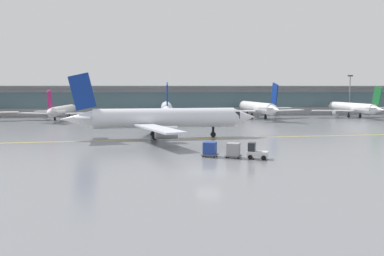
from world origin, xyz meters
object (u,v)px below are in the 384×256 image
Objects in this scene: gate_airplane_4 at (352,108)px; cargo_dolly_lead at (233,150)px; gate_airplane_3 at (257,108)px; cargo_dolly_trailing at (210,149)px; baggage_tug at (256,152)px; gate_airplane_2 at (167,109)px; apron_light_mast_1 at (350,93)px; gate_airplane_1 at (62,111)px; taxiing_regional_jet at (163,119)px.

gate_airplane_4 is 83.37m from cargo_dolly_lead.
gate_airplane_3 is 12.28× the size of cargo_dolly_trailing.
gate_airplane_3 reaches higher than baggage_tug.
gate_airplane_2 is 26.76m from gate_airplane_3.
cargo_dolly_lead is 96.27m from apron_light_mast_1.
cargo_dolly_lead is at bearing 156.19° from gate_airplane_3.
gate_airplane_2 and gate_airplane_3 have the same top height.
cargo_dolly_lead is (-51.72, -65.37, -1.82)m from gate_airplane_4.
cargo_dolly_lead is at bearing -146.52° from gate_airplane_1.
apron_light_mast_1 reaches higher than gate_airplane_4.
taxiing_regional_jet is at bearing 120.92° from gate_airplane_4.
gate_airplane_1 is 0.73× the size of taxiing_regional_jet.
apron_light_mast_1 reaches higher than taxiing_regional_jet.
taxiing_regional_jet reaches higher than gate_airplane_3.
gate_airplane_1 is 71.35m from cargo_dolly_trailing.
cargo_dolly_lead is at bearing -126.47° from apron_light_mast_1.
apron_light_mast_1 is at bearing 78.41° from baggage_tug.
gate_airplane_1 is at bearing 117.81° from taxiing_regional_jet.
gate_airplane_1 is 10.14× the size of cargo_dolly_lead.
gate_airplane_4 is at bearing 33.00° from taxiing_regional_jet.
gate_airplane_2 is at bearing 82.66° from taxiing_regional_jet.
cargo_dolly_lead and cargo_dolly_trailing have the same top height.
gate_airplane_3 reaches higher than cargo_dolly_trailing.
gate_airplane_1 is 10.14× the size of cargo_dolly_trailing.
cargo_dolly_lead is (34.55, -65.18, -1.52)m from gate_airplane_1.
cargo_dolly_lead is at bearing 136.36° from gate_airplane_4.
apron_light_mast_1 reaches higher than cargo_dolly_lead.
baggage_tug is 95.64m from apron_light_mast_1.
cargo_dolly_trailing is at bearing 134.29° from gate_airplane_4.
baggage_tug is at bearing 138.33° from gate_airplane_4.
taxiing_regional_jet is (26.30, -43.72, 0.94)m from gate_airplane_1.
gate_airplane_1 reaches higher than cargo_dolly_lead.
gate_airplane_3 is 67.87m from baggage_tug.
cargo_dolly_lead is (5.30, -62.25, -2.07)m from gate_airplane_2.
gate_airplane_2 reaches higher than gate_airplane_1.
gate_airplane_2 is 2.38× the size of apron_light_mast_1.
gate_airplane_4 is 13.77m from apron_light_mast_1.
gate_airplane_4 is 74.33m from taxiing_regional_jet.
apron_light_mast_1 reaches higher than baggage_tug.
gate_airplane_4 is at bearing -84.32° from gate_airplane_1.
gate_airplane_4 reaches higher than gate_airplane_1.
apron_light_mast_1 is (5.38, 11.88, 4.41)m from gate_airplane_4.
gate_airplane_3 is 67.38m from cargo_dolly_trailing.
gate_airplane_3 is (26.70, 1.80, 0.00)m from gate_airplane_2.
taxiing_regional_jet is at bearing 178.29° from gate_airplane_2.
gate_airplane_4 reaches higher than baggage_tug.
gate_airplane_4 is at bearing 74.82° from cargo_dolly_lead.
gate_airplane_1 is 86.27m from gate_airplane_4.
apron_light_mast_1 is at bearing 37.27° from taxiing_regional_jet.
gate_airplane_3 is at bearing -159.71° from apron_light_mast_1.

